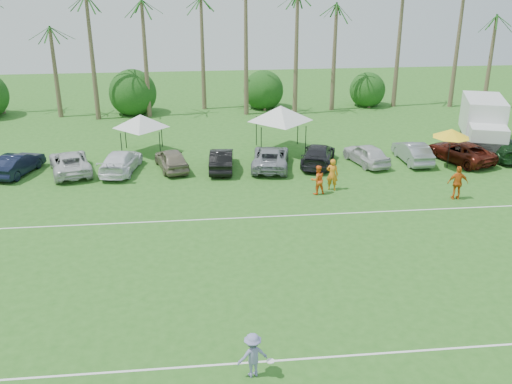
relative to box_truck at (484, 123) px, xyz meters
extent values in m
cube|color=white|center=(-20.58, -22.79, -1.89)|extent=(80.00, 0.10, 0.01)
cube|color=white|center=(-20.58, -10.79, -1.89)|extent=(80.00, 0.10, 0.01)
cone|color=brown|center=(-37.58, 13.21, 2.60)|extent=(0.44, 0.44, 9.00)
cone|color=brown|center=(-32.58, 13.21, 3.10)|extent=(0.44, 0.44, 10.00)
cone|color=brown|center=(-28.58, 13.21, 3.60)|extent=(0.44, 0.44, 11.00)
cone|color=brown|center=(-24.58, 13.21, 2.10)|extent=(0.44, 0.44, 8.00)
cone|color=brown|center=(-20.58, 13.21, 2.60)|extent=(0.44, 0.44, 9.00)
cone|color=brown|center=(-16.58, 13.21, 3.10)|extent=(0.44, 0.44, 10.00)
cone|color=brown|center=(-12.58, 13.21, 3.60)|extent=(0.44, 0.44, 11.00)
cone|color=brown|center=(-7.58, 13.21, 2.10)|extent=(0.44, 0.44, 8.00)
cone|color=brown|center=(-2.58, 13.21, 2.60)|extent=(0.44, 0.44, 9.00)
cone|color=brown|center=(2.42, 13.21, 3.10)|extent=(0.44, 0.44, 10.00)
cone|color=brown|center=(6.42, 13.21, 3.60)|extent=(0.44, 0.44, 11.00)
cylinder|color=brown|center=(-26.58, 14.21, -1.20)|extent=(0.30, 0.30, 1.40)
sphere|color=#134112|center=(-26.58, 14.21, -0.10)|extent=(4.00, 4.00, 4.00)
cylinder|color=brown|center=(-14.58, 14.21, -1.20)|extent=(0.30, 0.30, 1.40)
sphere|color=#134112|center=(-14.58, 14.21, -0.10)|extent=(4.00, 4.00, 4.00)
cylinder|color=brown|center=(-4.58, 14.21, -1.20)|extent=(0.30, 0.30, 1.40)
sphere|color=#134112|center=(-4.58, 14.21, -0.10)|extent=(4.00, 4.00, 4.00)
imported|color=orange|center=(-13.00, -7.24, -0.91)|extent=(0.85, 0.72, 1.96)
imported|color=orange|center=(-14.01, -7.80, -1.01)|extent=(0.98, 0.84, 1.78)
imported|color=#D46017|center=(-6.15, -9.45, -0.89)|extent=(1.23, 0.64, 2.00)
cube|color=silver|center=(0.28, 0.82, 0.31)|extent=(4.16, 5.55, 2.69)
cube|color=silver|center=(-0.85, -2.43, -0.77)|extent=(2.97, 2.64, 2.26)
cube|color=black|center=(-1.11, -3.19, -1.09)|extent=(2.44, 1.12, 1.07)
cube|color=#E5590C|center=(1.56, 0.37, -0.18)|extent=(0.59, 1.63, 0.97)
cylinder|color=black|center=(-1.79, -1.88, -1.41)|extent=(0.62, 1.02, 0.97)
cylinder|color=black|center=(0.24, -2.58, -1.41)|extent=(0.62, 1.02, 0.97)
cylinder|color=black|center=(-0.31, 2.39, -1.41)|extent=(0.62, 1.02, 0.97)
cylinder|color=black|center=(1.72, 1.68, -1.41)|extent=(0.62, 1.02, 0.97)
cylinder|color=black|center=(-26.22, 0.02, -0.95)|extent=(0.06, 0.06, 1.89)
cylinder|color=black|center=(-23.58, 0.02, -0.95)|extent=(0.06, 0.06, 1.89)
cylinder|color=black|center=(-26.22, 2.66, -0.95)|extent=(0.06, 0.06, 1.89)
cylinder|color=black|center=(-23.58, 2.66, -0.95)|extent=(0.06, 0.06, 1.89)
pyramid|color=silver|center=(-24.90, 1.34, 0.95)|extent=(4.09, 4.09, 0.95)
cylinder|color=black|center=(-16.54, -0.76, -0.78)|extent=(0.06, 0.06, 2.23)
cylinder|color=black|center=(-13.39, -0.76, -0.78)|extent=(0.06, 0.06, 2.23)
cylinder|color=black|center=(-16.54, 2.39, -0.78)|extent=(0.06, 0.06, 2.23)
cylinder|color=black|center=(-13.39, 2.39, -0.78)|extent=(0.06, 0.06, 2.23)
pyramid|color=silver|center=(-14.97, 0.82, 1.45)|extent=(4.82, 4.82, 1.12)
cylinder|color=black|center=(-4.41, -4.25, -0.68)|extent=(0.05, 0.05, 2.44)
cone|color=yellow|center=(-4.41, -4.25, 0.54)|extent=(2.44, 2.44, 0.55)
imported|color=#7C7BAF|center=(-19.46, -23.42, -1.10)|extent=(1.15, 0.83, 1.60)
cylinder|color=white|center=(-18.89, -23.61, -1.23)|extent=(0.27, 0.27, 0.03)
imported|color=black|center=(-32.58, -2.32, -1.19)|extent=(2.68, 4.52, 1.41)
imported|color=silver|center=(-29.30, -2.39, -1.19)|extent=(3.68, 5.52, 1.41)
imported|color=white|center=(-26.01, -2.57, -1.19)|extent=(2.74, 5.11, 1.41)
imported|color=gray|center=(-22.72, -2.46, -1.19)|extent=(2.65, 4.42, 1.41)
imported|color=black|center=(-19.43, -2.88, -1.19)|extent=(1.84, 4.38, 1.41)
imported|color=gray|center=(-16.14, -2.78, -1.19)|extent=(3.19, 5.40, 1.41)
imported|color=black|center=(-12.85, -2.53, -1.19)|extent=(3.42, 5.23, 1.41)
imported|color=silver|center=(-9.56, -2.76, -1.19)|extent=(2.70, 4.42, 1.41)
imported|color=gray|center=(-6.28, -2.67, -1.19)|extent=(1.61, 4.31, 1.41)
imported|color=#4A150C|center=(-2.99, -2.91, -1.19)|extent=(4.02, 5.57, 1.41)
imported|color=#143416|center=(0.30, -2.42, -1.19)|extent=(2.40, 5.01, 1.41)
camera|label=1|loc=(-21.00, -38.67, 10.80)|focal=40.00mm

